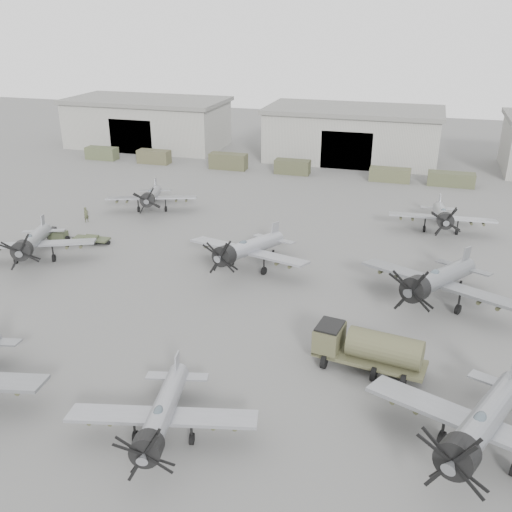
{
  "coord_description": "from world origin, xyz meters",
  "views": [
    {
      "loc": [
        11.76,
        -34.91,
        23.41
      ],
      "look_at": [
        -2.04,
        11.61,
        2.5
      ],
      "focal_mm": 40.0,
      "sensor_mm": 36.0,
      "label": 1
    }
  ],
  "objects_px": {
    "aircraft_mid_0": "(32,242)",
    "fuel_tanker": "(368,347)",
    "aircraft_mid_1": "(246,249)",
    "aircraft_far_1": "(442,216)",
    "ground_crew": "(86,215)",
    "aircraft_near_2": "(481,425)",
    "aircraft_far_0": "(151,196)",
    "aircraft_mid_2": "(437,280)",
    "aircraft_near_1": "(161,415)",
    "tug_trailer": "(71,237)"
  },
  "relations": [
    {
      "from": "aircraft_mid_0",
      "to": "fuel_tanker",
      "type": "distance_m",
      "value": 35.44
    },
    {
      "from": "aircraft_mid_0",
      "to": "aircraft_mid_1",
      "type": "relative_size",
      "value": 0.95
    },
    {
      "from": "aircraft_far_1",
      "to": "ground_crew",
      "type": "distance_m",
      "value": 41.69
    },
    {
      "from": "aircraft_mid_0",
      "to": "aircraft_mid_1",
      "type": "height_order",
      "value": "aircraft_mid_1"
    },
    {
      "from": "aircraft_near_2",
      "to": "aircraft_far_0",
      "type": "bearing_deg",
      "value": 158.26
    },
    {
      "from": "aircraft_mid_1",
      "to": "fuel_tanker",
      "type": "relative_size",
      "value": 1.55
    },
    {
      "from": "ground_crew",
      "to": "aircraft_mid_2",
      "type": "bearing_deg",
      "value": -82.58
    },
    {
      "from": "aircraft_mid_0",
      "to": "ground_crew",
      "type": "bearing_deg",
      "value": 73.24
    },
    {
      "from": "aircraft_near_1",
      "to": "aircraft_near_2",
      "type": "height_order",
      "value": "aircraft_near_2"
    },
    {
      "from": "aircraft_near_1",
      "to": "aircraft_mid_2",
      "type": "relative_size",
      "value": 0.83
    },
    {
      "from": "aircraft_mid_2",
      "to": "aircraft_far_0",
      "type": "distance_m",
      "value": 37.96
    },
    {
      "from": "tug_trailer",
      "to": "aircraft_mid_2",
      "type": "bearing_deg",
      "value": -10.08
    },
    {
      "from": "aircraft_far_0",
      "to": "aircraft_far_1",
      "type": "xyz_separation_m",
      "value": [
        34.99,
        2.43,
        0.09
      ]
    },
    {
      "from": "aircraft_mid_2",
      "to": "ground_crew",
      "type": "height_order",
      "value": "aircraft_mid_2"
    },
    {
      "from": "tug_trailer",
      "to": "aircraft_near_1",
      "type": "bearing_deg",
      "value": -51.99
    },
    {
      "from": "aircraft_near_1",
      "to": "tug_trailer",
      "type": "height_order",
      "value": "aircraft_near_1"
    },
    {
      "from": "aircraft_near_2",
      "to": "aircraft_mid_0",
      "type": "height_order",
      "value": "aircraft_near_2"
    },
    {
      "from": "aircraft_far_0",
      "to": "fuel_tanker",
      "type": "height_order",
      "value": "aircraft_far_0"
    },
    {
      "from": "aircraft_mid_1",
      "to": "aircraft_far_1",
      "type": "distance_m",
      "value": 24.24
    },
    {
      "from": "aircraft_mid_0",
      "to": "aircraft_mid_1",
      "type": "xyz_separation_m",
      "value": [
        21.07,
        4.3,
        0.06
      ]
    },
    {
      "from": "ground_crew",
      "to": "aircraft_mid_0",
      "type": "bearing_deg",
      "value": -150.66
    },
    {
      "from": "aircraft_near_2",
      "to": "aircraft_mid_2",
      "type": "height_order",
      "value": "aircraft_mid_2"
    },
    {
      "from": "aircraft_far_1",
      "to": "fuel_tanker",
      "type": "xyz_separation_m",
      "value": [
        -5.03,
        -29.38,
        -0.43
      ]
    },
    {
      "from": "aircraft_mid_0",
      "to": "tug_trailer",
      "type": "distance_m",
      "value": 6.45
    },
    {
      "from": "aircraft_mid_2",
      "to": "aircraft_far_0",
      "type": "height_order",
      "value": "aircraft_mid_2"
    },
    {
      "from": "fuel_tanker",
      "to": "ground_crew",
      "type": "distance_m",
      "value": 41.71
    },
    {
      "from": "tug_trailer",
      "to": "ground_crew",
      "type": "height_order",
      "value": "ground_crew"
    },
    {
      "from": "aircraft_mid_0",
      "to": "aircraft_far_1",
      "type": "bearing_deg",
      "value": 3.09
    },
    {
      "from": "aircraft_mid_0",
      "to": "tug_trailer",
      "type": "xyz_separation_m",
      "value": [
        0.12,
        6.22,
        -1.71
      ]
    },
    {
      "from": "aircraft_near_2",
      "to": "fuel_tanker",
      "type": "xyz_separation_m",
      "value": [
        -6.91,
        7.38,
        -0.72
      ]
    },
    {
      "from": "aircraft_mid_1",
      "to": "aircraft_mid_2",
      "type": "bearing_deg",
      "value": 6.73
    },
    {
      "from": "aircraft_mid_0",
      "to": "fuel_tanker",
      "type": "xyz_separation_m",
      "value": [
        34.25,
        -9.1,
        -0.5
      ]
    },
    {
      "from": "aircraft_far_1",
      "to": "ground_crew",
      "type": "height_order",
      "value": "aircraft_far_1"
    },
    {
      "from": "aircraft_mid_2",
      "to": "fuel_tanker",
      "type": "xyz_separation_m",
      "value": [
        -4.46,
        -10.91,
        -0.78
      ]
    },
    {
      "from": "aircraft_mid_2",
      "to": "tug_trailer",
      "type": "xyz_separation_m",
      "value": [
        -38.59,
        4.41,
        -1.99
      ]
    },
    {
      "from": "aircraft_mid_1",
      "to": "tug_trailer",
      "type": "relative_size",
      "value": 1.81
    },
    {
      "from": "aircraft_far_1",
      "to": "ground_crew",
      "type": "xyz_separation_m",
      "value": [
        -40.88,
        -8.08,
        -1.24
      ]
    },
    {
      "from": "aircraft_mid_2",
      "to": "ground_crew",
      "type": "bearing_deg",
      "value": -169.97
    },
    {
      "from": "aircraft_mid_2",
      "to": "aircraft_far_1",
      "type": "relative_size",
      "value": 1.14
    },
    {
      "from": "fuel_tanker",
      "to": "ground_crew",
      "type": "height_order",
      "value": "fuel_tanker"
    },
    {
      "from": "aircraft_far_0",
      "to": "aircraft_near_1",
      "type": "bearing_deg",
      "value": -82.52
    },
    {
      "from": "aircraft_near_1",
      "to": "aircraft_far_0",
      "type": "xyz_separation_m",
      "value": [
        -19.34,
        38.15,
        0.04
      ]
    },
    {
      "from": "aircraft_far_0",
      "to": "aircraft_far_1",
      "type": "distance_m",
      "value": 35.07
    },
    {
      "from": "aircraft_mid_0",
      "to": "fuel_tanker",
      "type": "bearing_deg",
      "value": -39.1
    },
    {
      "from": "aircraft_near_1",
      "to": "ground_crew",
      "type": "bearing_deg",
      "value": 114.61
    },
    {
      "from": "aircraft_mid_0",
      "to": "aircraft_mid_2",
      "type": "distance_m",
      "value": 38.75
    },
    {
      "from": "aircraft_near_2",
      "to": "ground_crew",
      "type": "bearing_deg",
      "value": 167.38
    },
    {
      "from": "aircraft_near_2",
      "to": "aircraft_mid_0",
      "type": "distance_m",
      "value": 44.33
    },
    {
      "from": "aircraft_far_1",
      "to": "tug_trailer",
      "type": "height_order",
      "value": "aircraft_far_1"
    },
    {
      "from": "aircraft_near_2",
      "to": "aircraft_far_1",
      "type": "bearing_deg",
      "value": 114.14
    }
  ]
}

